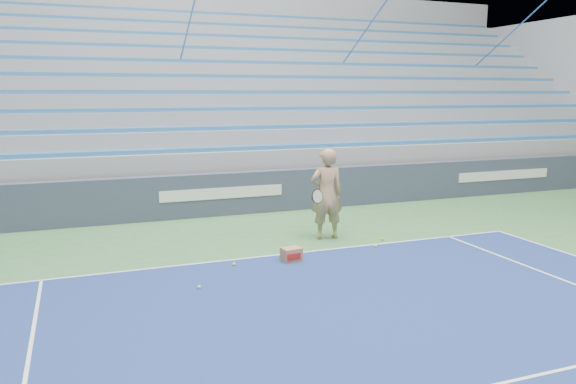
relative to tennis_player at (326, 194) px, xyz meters
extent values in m
cube|color=white|center=(-1.54, -0.87, -0.97)|extent=(10.97, 0.05, 0.00)
cube|color=#373E54|center=(-1.54, 3.13, -0.43)|extent=(30.00, 0.30, 1.10)
cube|color=white|center=(-1.54, 2.97, -0.38)|extent=(3.20, 0.02, 0.28)
cube|color=white|center=(7.46, 2.97, -0.38)|extent=(3.40, 0.02, 0.28)
cube|color=#92959A|center=(-1.54, 7.68, -0.43)|extent=(30.00, 8.50, 1.10)
cube|color=#92959A|center=(-1.54, 7.68, 0.37)|extent=(30.00, 8.50, 0.50)
cube|color=#2F6BAC|center=(-1.54, 3.81, 0.67)|extent=(29.60, 0.42, 0.11)
cube|color=#92959A|center=(-1.54, 8.11, 0.87)|extent=(30.00, 7.65, 0.50)
cube|color=#2F6BAC|center=(-1.54, 4.66, 1.17)|extent=(29.60, 0.42, 0.11)
cube|color=#92959A|center=(-1.54, 8.53, 1.37)|extent=(30.00, 6.80, 0.50)
cube|color=#2F6BAC|center=(-1.54, 5.51, 1.67)|extent=(29.60, 0.42, 0.11)
cube|color=#92959A|center=(-1.54, 8.96, 1.87)|extent=(30.00, 5.95, 0.50)
cube|color=#2F6BAC|center=(-1.54, 6.36, 2.17)|extent=(29.60, 0.42, 0.11)
cube|color=#92959A|center=(-1.54, 9.38, 2.37)|extent=(30.00, 5.10, 0.50)
cube|color=#2F6BAC|center=(-1.54, 7.21, 2.67)|extent=(29.60, 0.42, 0.11)
cube|color=#92959A|center=(-1.54, 9.81, 2.87)|extent=(30.00, 4.25, 0.50)
cube|color=#2F6BAC|center=(-1.54, 8.06, 3.17)|extent=(29.60, 0.42, 0.11)
cube|color=#92959A|center=(-1.54, 10.23, 3.37)|extent=(30.00, 3.40, 0.50)
cube|color=#2F6BAC|center=(-1.54, 8.91, 3.67)|extent=(29.60, 0.42, 0.11)
cube|color=#92959A|center=(-1.54, 10.66, 3.87)|extent=(30.00, 2.55, 0.50)
cube|color=#2F6BAC|center=(-1.54, 9.76, 4.17)|extent=(29.60, 0.42, 0.11)
cube|color=#92959A|center=(-1.54, 11.08, 4.37)|extent=(30.00, 1.70, 0.50)
cube|color=#2F6BAC|center=(-1.54, 10.61, 4.67)|extent=(29.60, 0.42, 0.11)
cube|color=#92959A|center=(-1.54, 11.51, 4.87)|extent=(30.00, 0.85, 0.50)
cube|color=#2F6BAC|center=(-1.54, 11.46, 5.17)|extent=(29.60, 0.42, 0.11)
cube|color=#92959A|center=(13.61, 7.68, 2.07)|extent=(0.30, 8.80, 6.10)
cube|color=#92959A|center=(-1.54, 12.23, 2.67)|extent=(31.00, 0.40, 7.30)
cylinder|color=#386DC5|center=(-1.54, 7.68, 3.62)|extent=(0.05, 8.53, 5.04)
cylinder|color=#386DC5|center=(4.46, 7.68, 3.62)|extent=(0.05, 8.53, 5.04)
cylinder|color=#386DC5|center=(10.46, 7.68, 3.62)|extent=(0.05, 8.53, 5.04)
imported|color=tan|center=(0.00, 0.00, 0.00)|extent=(0.76, 0.55, 1.96)
cylinder|color=black|center=(-0.35, -0.25, -0.03)|extent=(0.12, 0.27, 0.08)
cylinder|color=beige|center=(-0.45, -0.53, 0.07)|extent=(0.29, 0.16, 0.28)
torus|color=black|center=(-0.45, -0.53, 0.07)|extent=(0.31, 0.18, 0.30)
cube|color=#A2734E|center=(-1.32, -1.33, -0.85)|extent=(0.39, 0.31, 0.27)
cube|color=#B21E19|center=(-1.32, -1.47, -0.85)|extent=(0.28, 0.05, 0.12)
sphere|color=#C0EC30|center=(-3.26, -2.22, -0.95)|extent=(0.07, 0.07, 0.07)
sphere|color=#C0EC30|center=(1.05, -0.61, -0.95)|extent=(0.07, 0.07, 0.07)
sphere|color=#C0EC30|center=(-2.41, -1.22, -0.95)|extent=(0.07, 0.07, 0.07)
sphere|color=#C0EC30|center=(0.63, -1.05, -0.95)|extent=(0.07, 0.07, 0.07)
camera|label=1|loc=(-4.98, -10.79, 2.13)|focal=35.00mm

